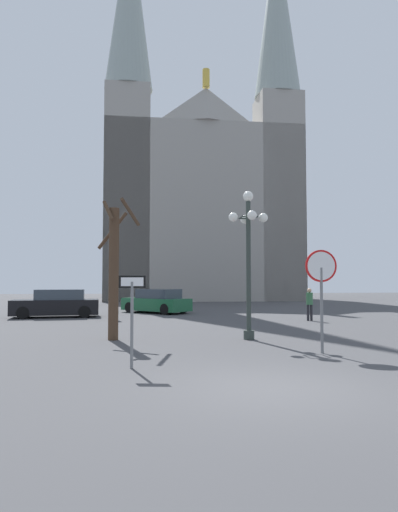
{
  "coord_description": "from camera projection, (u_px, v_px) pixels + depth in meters",
  "views": [
    {
      "loc": [
        -2.47,
        -8.12,
        1.98
      ],
      "look_at": [
        1.09,
        19.81,
        3.5
      ],
      "focal_mm": 31.66,
      "sensor_mm": 36.0,
      "label": 1
    }
  ],
  "objects": [
    {
      "name": "stop_sign",
      "position": [
        321.0,
        279.0,
        12.34
      ],
      "size": [
        0.89,
        0.08,
        2.82
      ],
      "color": "slate",
      "rests_on": "ground"
    },
    {
      "name": "cathedral",
      "position": [
        201.0,
        188.0,
        47.4
      ],
      "size": [
        19.54,
        13.48,
        39.44
      ],
      "color": "gray",
      "rests_on": "ground"
    },
    {
      "name": "parked_car_near_green",
      "position": [
        157.0,
        302.0,
        27.39
      ],
      "size": [
        4.29,
        4.29,
        1.45
      ],
      "color": "#1E5B38",
      "rests_on": "ground"
    },
    {
      "name": "bare_tree",
      "position": [
        114.0,
        268.0,
        15.12
      ],
      "size": [
        1.47,
        1.46,
        4.67
      ],
      "color": "#473323",
      "rests_on": "ground"
    },
    {
      "name": "parked_car_far_black",
      "position": [
        57.0,
        304.0,
        24.22
      ],
      "size": [
        4.65,
        2.24,
        1.49
      ],
      "color": "black",
      "rests_on": "ground"
    },
    {
      "name": "pedestrian_standing",
      "position": [
        113.0,
        298.0,
        22.78
      ],
      "size": [
        0.32,
        0.32,
        1.75
      ],
      "color": "#594C47",
      "rests_on": "ground"
    },
    {
      "name": "street_lamp",
      "position": [
        248.0,
        247.0,
        15.27
      ],
      "size": [
        1.36,
        1.36,
        5.02
      ],
      "color": "#2D3833",
      "rests_on": "ground"
    },
    {
      "name": "one_way_arrow_sign",
      "position": [
        132.0,
        308.0,
        10.2
      ],
      "size": [
        0.61,
        0.13,
        2.09
      ],
      "color": "slate",
      "rests_on": "ground"
    },
    {
      "name": "ground_plane",
      "position": [
        277.0,
        389.0,
        8.25
      ],
      "size": [
        120.0,
        120.0,
        0.0
      ],
      "primitive_type": "plane",
      "color": "#424244"
    },
    {
      "name": "pedestrian_walking",
      "position": [
        310.0,
        301.0,
        22.1
      ],
      "size": [
        0.32,
        0.32,
        1.59
      ],
      "color": "black",
      "rests_on": "ground"
    }
  ]
}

